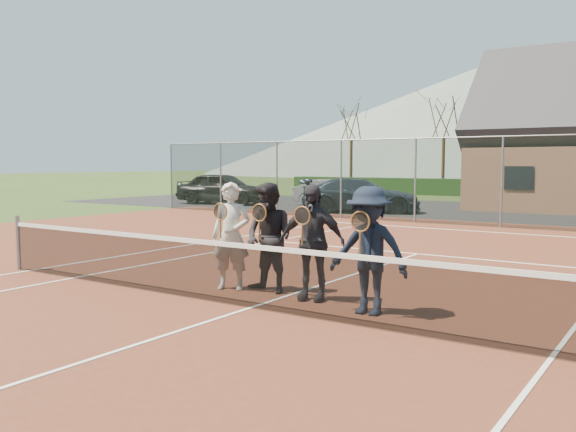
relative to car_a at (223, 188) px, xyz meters
The scene contains 16 objects.
ground 15.37m from the car_a, 10.05° to the left, with size 220.00×220.00×0.00m, color #2C4017.
court_surface 23.00m from the car_a, 48.90° to the right, with size 30.00×30.00×0.02m, color #562819.
tarmac_carpark 11.46m from the car_a, 13.55° to the left, with size 40.00×12.00×0.01m, color black.
hill_west 78.73m from the car_a, 97.26° to the left, with size 110.00×110.00×18.00m, color slate.
car_a is the anchor object (origin of this frame).
car_b 5.79m from the car_a, 18.47° to the left, with size 1.40×4.00×1.32m, color gray.
car_c 8.44m from the car_a, ahead, with size 2.07×5.09×1.48m, color #1A2535.
court_markings 23.00m from the car_a, 48.90° to the right, with size 11.03×23.83×0.01m.
tennis_net 22.99m from the car_a, 48.90° to the right, with size 11.68×0.08×1.10m.
perimeter_fence 15.60m from the car_a, 14.20° to the right, with size 30.07×0.07×3.02m.
tree_a 16.47m from the car_a, 93.25° to the left, with size 3.20×3.20×7.77m.
tree_b 17.54m from the car_a, 68.71° to the left, with size 3.20×3.20×7.77m.
player_a 21.60m from the car_a, 49.51° to the right, with size 0.77×0.64×1.80m.
player_b 21.91m from the car_a, 47.91° to the right, with size 0.94×0.77×1.80m.
player_c 22.56m from the car_a, 46.41° to the right, with size 1.13×0.67×1.80m.
player_d 23.58m from the car_a, 44.94° to the right, with size 1.19×0.71×1.80m.
Camera 1 is at (5.35, -6.93, 2.14)m, focal length 38.00 mm.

